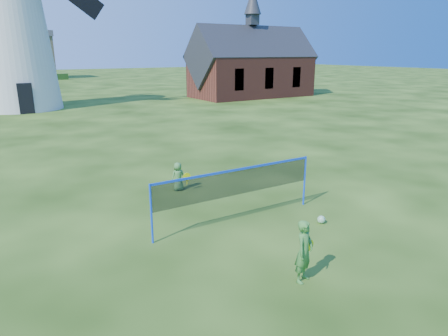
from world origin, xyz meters
TOP-DOWN VIEW (x-y plane):
  - ground at (0.00, 0.00)m, footprint 220.00×220.00m
  - windmill at (-2.03, 28.73)m, footprint 13.49×6.34m
  - chapel at (19.94, 26.91)m, footprint 12.91×6.26m
  - badminton_net at (0.37, 0.12)m, footprint 5.05×0.05m
  - player_girl at (-0.12, -3.13)m, footprint 0.71×0.49m
  - player_boy at (0.15, 3.39)m, footprint 0.60×0.39m
  - play_ball at (2.32, -1.22)m, footprint 0.22×0.22m

SIDE VIEW (x-z plane):
  - ground at x=0.00m, z-range 0.00..0.00m
  - play_ball at x=2.32m, z-range 0.00..0.22m
  - player_boy at x=0.15m, z-range 0.00..0.98m
  - player_girl at x=-0.12m, z-range 0.00..1.34m
  - badminton_net at x=0.37m, z-range 0.36..1.91m
  - chapel at x=19.94m, z-range -2.39..8.53m
  - windmill at x=-2.03m, z-range -2.82..16.17m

